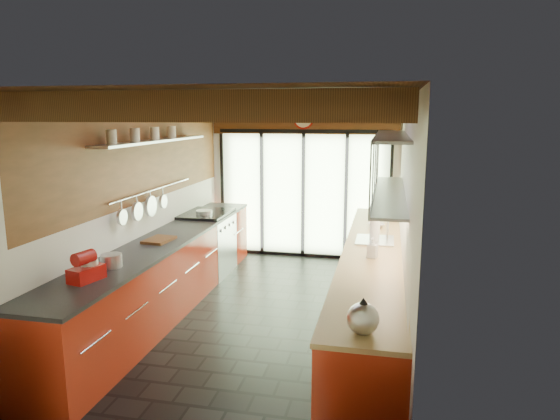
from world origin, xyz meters
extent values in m
plane|color=black|center=(0.00, 0.00, 0.00)|extent=(5.50, 5.50, 0.00)
plane|color=silver|center=(0.00, 2.75, 1.30)|extent=(3.20, 0.00, 3.20)
plane|color=silver|center=(0.00, -2.75, 1.30)|extent=(3.20, 0.00, 3.20)
plane|color=silver|center=(-1.60, 0.00, 1.30)|extent=(0.00, 5.50, 5.50)
plane|color=silver|center=(1.60, 0.00, 1.30)|extent=(0.00, 5.50, 5.50)
plane|color=#472814|center=(0.00, 0.00, 2.60)|extent=(5.50, 5.50, 0.00)
cube|color=#593316|center=(0.00, -2.25, 2.48)|extent=(3.14, 0.14, 0.22)
cube|color=#593316|center=(0.00, -1.35, 2.48)|extent=(3.14, 0.14, 0.22)
cube|color=#593316|center=(0.00, -0.45, 2.48)|extent=(3.14, 0.14, 0.22)
cube|color=#593316|center=(0.00, 0.45, 2.48)|extent=(3.14, 0.14, 0.22)
cube|color=#593316|center=(0.00, 1.35, 2.48)|extent=(3.14, 0.14, 0.22)
cube|color=#593316|center=(0.00, 2.25, 2.48)|extent=(3.14, 0.14, 0.22)
cube|color=brown|center=(0.00, 2.71, 2.35)|extent=(3.14, 0.06, 0.50)
plane|color=brown|center=(-1.57, 0.20, 1.98)|extent=(0.00, 4.90, 4.90)
plane|color=#C6EAAD|center=(0.00, 2.73, 1.08)|extent=(2.90, 0.00, 2.90)
cube|color=black|center=(-1.45, 2.72, 1.07)|extent=(0.05, 0.04, 2.15)
cube|color=black|center=(1.45, 2.72, 1.07)|extent=(0.05, 0.04, 2.15)
cube|color=black|center=(0.00, 2.69, 1.07)|extent=(0.06, 0.05, 2.15)
cube|color=black|center=(0.00, 2.69, 2.15)|extent=(2.90, 0.05, 0.06)
cylinder|color=#B3190E|center=(0.00, 2.67, 2.35)|extent=(0.34, 0.04, 0.34)
cylinder|color=beige|center=(0.00, 2.65, 2.35)|extent=(0.28, 0.02, 0.28)
cube|color=#A52712|center=(-1.28, 0.00, 0.44)|extent=(0.65, 5.00, 0.88)
cube|color=black|center=(-1.28, 0.00, 0.90)|extent=(0.68, 5.00, 0.04)
cube|color=silver|center=(-1.28, 1.45, 0.44)|extent=(0.66, 0.90, 0.90)
cube|color=black|center=(-1.28, 1.45, 0.93)|extent=(0.65, 0.90, 0.06)
cube|color=#A52712|center=(1.28, 0.00, 0.44)|extent=(0.65, 5.00, 0.88)
cube|color=#A68650|center=(1.28, 0.00, 0.90)|extent=(0.68, 5.00, 0.04)
cube|color=white|center=(0.95, 0.40, 0.44)|extent=(0.02, 0.60, 0.84)
cube|color=silver|center=(1.28, 0.40, 0.93)|extent=(0.45, 0.52, 0.02)
cylinder|color=silver|center=(1.42, 0.40, 1.10)|extent=(0.02, 0.02, 0.34)
torus|color=silver|center=(1.36, 0.40, 1.27)|extent=(0.14, 0.02, 0.14)
plane|color=silver|center=(1.26, 0.30, 1.85)|extent=(0.00, 3.00, 3.00)
cube|color=#9EA0A5|center=(1.43, 0.30, 1.51)|extent=(0.34, 3.00, 0.03)
cube|color=#9EA0A5|center=(1.43, 0.30, 2.19)|extent=(0.34, 3.00, 0.03)
cylinder|color=silver|center=(-1.54, 0.30, 1.47)|extent=(0.02, 2.20, 0.02)
cube|color=silver|center=(-1.45, 0.20, 2.10)|extent=(0.28, 2.60, 0.03)
cylinder|color=silver|center=(-1.50, -0.60, 1.29)|extent=(0.04, 0.18, 0.18)
cylinder|color=silver|center=(-1.50, -0.25, 1.29)|extent=(0.04, 0.22, 0.22)
cylinder|color=silver|center=(-1.50, 0.10, 1.29)|extent=(0.04, 0.26, 0.26)
cylinder|color=silver|center=(-1.50, 0.45, 1.29)|extent=(0.04, 0.18, 0.18)
cube|color=red|center=(-1.27, -1.67, 0.99)|extent=(0.25, 0.35, 0.14)
cylinder|color=red|center=(-1.27, -1.69, 1.15)|extent=(0.17, 0.23, 0.12)
cylinder|color=silver|center=(-1.27, -1.61, 1.03)|extent=(0.19, 0.19, 0.14)
cylinder|color=silver|center=(-1.27, -1.24, 0.99)|extent=(0.21, 0.21, 0.13)
cylinder|color=silver|center=(-1.27, 1.34, 0.97)|extent=(0.28, 0.28, 0.09)
cube|color=brown|center=(-1.27, -0.18, 0.94)|extent=(0.31, 0.41, 0.03)
sphere|color=silver|center=(1.27, -2.25, 1.03)|extent=(0.23, 0.23, 0.23)
cone|color=black|center=(1.27, -2.25, 1.16)|extent=(0.08, 0.08, 0.06)
cylinder|color=silver|center=(1.27, -2.13, 1.04)|extent=(0.03, 0.09, 0.05)
cylinder|color=white|center=(1.27, 0.36, 1.06)|extent=(0.15, 0.15, 0.27)
cylinder|color=silver|center=(1.27, 0.36, 1.22)|extent=(0.03, 0.03, 0.05)
imported|color=silver|center=(1.27, -0.35, 1.03)|extent=(0.12, 0.12, 0.22)
imported|color=silver|center=(1.27, 1.15, 0.95)|extent=(0.27, 0.27, 0.05)
camera|label=1|loc=(1.40, -5.57, 2.43)|focal=32.00mm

